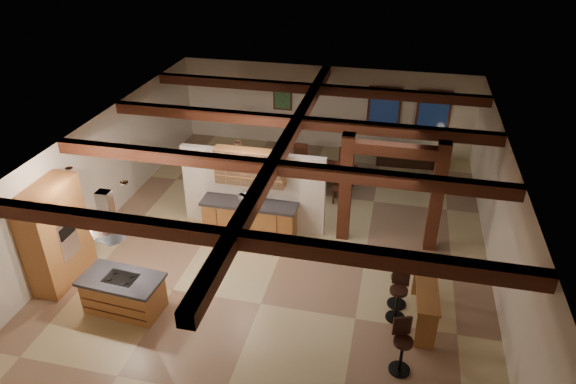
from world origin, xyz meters
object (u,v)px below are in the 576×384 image
Objects in this scene: dining_table at (320,177)px; bar_counter at (425,296)px; sofa at (409,155)px; kitchen_island at (124,293)px.

bar_counter is at bearing -47.46° from dining_table.
sofa is at bearing 93.32° from bar_counter.
sofa is at bearing 53.29° from dining_table.
sofa is (5.77, 8.53, -0.11)m from kitchen_island.
bar_counter reaches higher than kitchen_island.
kitchen_island is 0.99× the size of bar_counter.
dining_table is 1.12× the size of bar_counter.
kitchen_island reaches higher than sofa.
bar_counter is (3.05, -5.15, 0.27)m from dining_table.
sofa is 7.47m from bar_counter.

